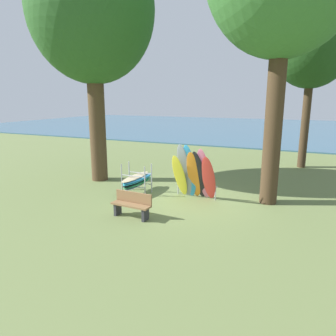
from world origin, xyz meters
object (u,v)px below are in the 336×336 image
leaning_board_pile (194,174)px  board_storage_rack (137,180)px  tree_foreground_left (92,11)px  park_bench (132,204)px  tree_mid_behind (313,42)px

leaning_board_pile → board_storage_rack: size_ratio=1.06×
tree_foreground_left → board_storage_rack: bearing=-22.6°
leaning_board_pile → park_bench: bearing=-115.9°
tree_foreground_left → park_bench: size_ratio=7.70×
leaning_board_pile → park_bench: leaning_board_pile is taller
leaning_board_pile → board_storage_rack: bearing=-176.7°
tree_foreground_left → park_bench: bearing=-42.4°
tree_foreground_left → tree_mid_behind: (9.01, 7.11, -0.82)m
board_storage_rack → tree_foreground_left: bearing=157.4°
tree_mid_behind → leaning_board_pile: (-3.78, -8.11, -5.83)m
leaning_board_pile → park_bench: size_ratio=1.58×
tree_foreground_left → tree_mid_behind: size_ratio=1.17×
park_bench → tree_foreground_left: bearing=137.6°
park_bench → board_storage_rack: bearing=115.9°
tree_mid_behind → board_storage_rack: (-6.25, -8.26, -6.30)m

